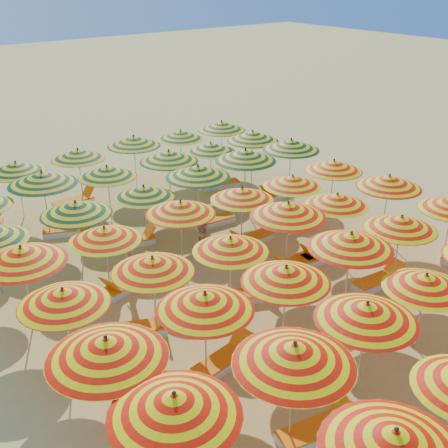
{
  "coord_description": "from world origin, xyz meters",
  "views": [
    {
      "loc": [
        -9.98,
        -12.3,
        9.21
      ],
      "look_at": [
        0.0,
        0.5,
        1.6
      ],
      "focal_mm": 45.0,
      "sensor_mm": 36.0,
      "label": 1
    }
  ],
  "objects": [
    {
      "name": "umbrella_41",
      "position": [
        5.89,
        5.99,
        2.19
      ],
      "size": [
        2.9,
        2.9,
        2.49
      ],
      "color": "silver",
      "rests_on": "ground"
    },
    {
      "name": "lounger_10",
      "position": [
        1.86,
        -0.97,
        0.15
      ],
      "size": [
        1.78,
        0.76,
        0.69
      ],
      "rotation": [
        0.0,
        0.0,
        3.25
      ],
      "color": "white",
      "rests_on": "ground"
    },
    {
      "name": "umbrella_21",
      "position": [
        1.36,
        -0.99,
        2.24
      ],
      "size": [
        2.91,
        2.91,
        2.55
      ],
      "color": "silver",
      "rests_on": "ground"
    },
    {
      "name": "lounger_19",
      "position": [
        -3.01,
        6.06,
        0.15
      ],
      "size": [
        1.82,
        1.24,
        0.69
      ],
      "rotation": [
        0.0,
        0.0,
        -0.43
      ],
      "color": "white",
      "rests_on": "ground"
    },
    {
      "name": "umbrella_15",
      "position": [
        1.25,
        -3.58,
        2.23
      ],
      "size": [
        2.81,
        2.81,
        2.54
      ],
      "color": "silver",
      "rests_on": "ground"
    },
    {
      "name": "umbrella_44",
      "position": [
        -1.17,
        8.74,
        2.06
      ],
      "size": [
        2.84,
        2.84,
        2.34
      ],
      "color": "silver",
      "rests_on": "ground"
    },
    {
      "name": "umbrella_6",
      "position": [
        -6.07,
        -5.89,
        2.25
      ],
      "size": [
        2.53,
        2.53,
        2.56
      ],
      "color": "silver",
      "rests_on": "ground"
    },
    {
      "name": "umbrella_29",
      "position": [
        5.95,
        1.26,
        2.08
      ],
      "size": [
        2.53,
        2.53,
        2.37
      ],
      "color": "silver",
      "rests_on": "ground"
    },
    {
      "name": "lounger_15",
      "position": [
        4.32,
        1.16,
        0.15
      ],
      "size": [
        1.79,
        0.78,
        0.69
      ],
      "rotation": [
        0.0,
        0.0,
        -0.12
      ],
      "color": "white",
      "rests_on": "ground"
    },
    {
      "name": "umbrella_35",
      "position": [
        6.19,
        3.86,
        2.24
      ],
      "size": [
        2.82,
        2.82,
        2.55
      ],
      "color": "silver",
      "rests_on": "ground"
    },
    {
      "name": "umbrella_16",
      "position": [
        3.65,
        -3.51,
        2.06
      ],
      "size": [
        2.74,
        2.74,
        2.34
      ],
      "color": "silver",
      "rests_on": "ground"
    },
    {
      "name": "umbrella_28",
      "position": [
        3.72,
        1.22,
        1.98
      ],
      "size": [
        2.18,
        2.18,
        2.25
      ],
      "color": "silver",
      "rests_on": "ground"
    },
    {
      "name": "umbrella_12",
      "position": [
        -6.3,
        -3.82,
        2.3
      ],
      "size": [
        3.05,
        3.05,
        2.62
      ],
      "color": "silver",
      "rests_on": "ground"
    },
    {
      "name": "umbrella_39",
      "position": [
        1.4,
        5.87,
        2.19
      ],
      "size": [
        3.08,
        3.08,
        2.49
      ],
      "color": "silver",
      "rests_on": "ground"
    },
    {
      "name": "lounger_9",
      "position": [
        -0.66,
        -1.47,
        0.15
      ],
      "size": [
        1.82,
        1.21,
        0.69
      ],
      "rotation": [
        0.0,
        0.0,
        -0.4
      ],
      "color": "white",
      "rests_on": "ground"
    },
    {
      "name": "lounger_3",
      "position": [
        -2.91,
        -6.46,
        0.15
      ],
      "size": [
        1.82,
        0.93,
        0.69
      ],
      "rotation": [
        0.0,
        0.0,
        -0.21
      ],
      "color": "white",
      "rests_on": "ground"
    },
    {
      "name": "umbrella_1",
      "position": [
        -3.78,
        -8.76,
        2.28
      ],
      "size": [
        2.9,
        2.9,
        2.59
      ],
      "color": "silver",
      "rests_on": "ground"
    },
    {
      "name": "umbrella_24",
      "position": [
        -6.19,
        1.24,
        2.21
      ],
      "size": [
        2.47,
        2.47,
        2.51
      ],
      "color": "silver",
      "rests_on": "ground"
    },
    {
      "name": "umbrella_9",
      "position": [
        1.38,
        -5.91,
        1.98
      ],
      "size": [
        2.24,
        2.24,
        2.25
      ],
      "color": "silver",
      "rests_on": "ground"
    },
    {
      "name": "umbrella_13",
      "position": [
        -3.64,
        -3.46,
        2.15
      ],
      "size": [
        3.06,
        3.06,
        2.44
      ],
      "color": "silver",
      "rests_on": "ground"
    },
    {
      "name": "umbrella_7",
      "position": [
        -3.51,
        -6.22,
        2.3
      ],
      "size": [
        3.26,
        3.26,
        2.62
      ],
      "color": "silver",
      "rests_on": "ground"
    },
    {
      "name": "umbrella_43",
      "position": [
        -3.75,
        8.64,
        2.07
      ],
      "size": [
        2.91,
        2.91,
        2.35
      ],
      "color": "silver",
      "rests_on": "ground"
    },
    {
      "name": "umbrella_34",
      "position": [
        3.66,
        3.82,
        2.3
      ],
      "size": [
        2.61,
        2.61,
        2.62
      ],
      "color": "silver",
      "rests_on": "ground"
    },
    {
      "name": "ground",
      "position": [
        0.0,
        0.0,
        0.0
      ],
      "size": [
        120.0,
        120.0,
        0.0
      ],
      "primitive_type": "plane",
      "color": "tan",
      "rests_on": "ground"
    },
    {
      "name": "umbrella_19",
      "position": [
        -3.61,
        -1.11,
        2.06
      ],
      "size": [
        2.9,
        2.9,
        2.34
      ],
      "color": "silver",
      "rests_on": "ground"
    },
    {
      "name": "lounger_22",
      "position": [
        -1.67,
        8.51,
        0.15
      ],
      "size": [
        1.74,
        0.59,
        0.69
      ],
      "rotation": [
        0.0,
        0.0,
        -0.01
      ],
      "color": "white",
      "rests_on": "ground"
    },
    {
      "name": "umbrella_45",
      "position": [
        1.38,
        8.64,
        2.16
      ],
      "size": [
        2.88,
        2.88,
        2.45
      ],
      "color": "silver",
      "rests_on": "ground"
    },
    {
      "name": "umbrella_18",
      "position": [
        -6.07,
        -1.13,
        2.05
      ],
      "size": [
        2.61,
        2.61,
        2.33
      ],
      "color": "silver",
      "rests_on": "ground"
    },
    {
      "name": "lounger_6",
      "position": [
        3.15,
        -3.34,
        0.15
      ],
      "size": [
        1.79,
        0.77,
        0.69
      ],
      "rotation": [
        0.0,
        0.0,
        -0.11
      ],
      "color": "white",
      "rests_on": "ground"
    },
    {
      "name": "umbrella_22",
      "position": [
        3.64,
        -0.99,
        1.99
      ],
      "size": [
        2.75,
        2.75,
        2.27
      ],
      "color": "silver",
      "rests_on": "ground"
    },
    {
      "name": "umbrella_38",
      "position": [
        -1.22,
        6.08,
        2.06
      ],
      "size": [
        2.34,
        2.34,
        2.34
      ],
      "color": "silver",
      "rests_on": "ground"
    },
    {
      "name": "umbrella_40",
      "position": [
        3.83,
        6.34,
        1.98
      ],
      "size": [
        2.59,
        2.59,
        2.25
      ],
      "color": "silver",
      "rests_on": "ground"
    },
    {
      "name": "lounger_20",
      "position": [
        4.33,
        6.38,
        0.15
      ],
      "size": [
        1.82,
        1.03,
        0.69
      ],
      "rotation": [
        0.0,
        0.0,
        2.87
      ],
      "color": "white",
      "rests_on": "ground"
    },
    {
      "name": "lounger_18",
      "position": [
        5.6,
        3.96,
        0.15
      ],
      "size": [
        1.78,
        0.74,
        0.69
      ],
      "rotation": [
        0.0,
        0.0,
        3.23
      ],
      "color": "white",
      "rests_on": "ground"
    },
    {
      "name": "umbrella_31",
      "position": [
        -3.67,
        3.42,
        2.13
      ],
      "size": [
        2.83,
        2.83,
        2.42
      ],
      "color": "silver",
      "rests_on": "ground"
    },
    {
      "name": "lounger_16",
      "position": [
        -1.56,
        3.83,
        0.15
      ],
      "size": [
        1.82,
        0.98,
        0.69
      ],
      "rotation": [
        0.0,
        0.0,
        -0.24
      ],
      "color": "white",
      "rests_on": "ground"
    },
    {
      "name": "lounger_14",
      "position": [
        1.88,
        1.3,
        0.15
      ],
      "size": [
        1.77,
        0.7,
        0.69
      ],
      "rotation": [
        0.0,
        0.0,
        3.21
      ],
      "color": "white",
      "rests_on": "ground"
    },
    {
      "name": "lounger_8",
      "position": [
        -4.12,
        -0.93,
        0.15
      ],
      "size": [
        1.82,
        1.24,
        0.69
      ],
      "rotation": [
        0.0,
        0.0,
        -0.42
      ],
      "color": "white",
      "rests_on": "ground"
    },
    {
      "name": "umbrella_25",
      "position": [
        -3.69,
        1.45,
        1.99
      ],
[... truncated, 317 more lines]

